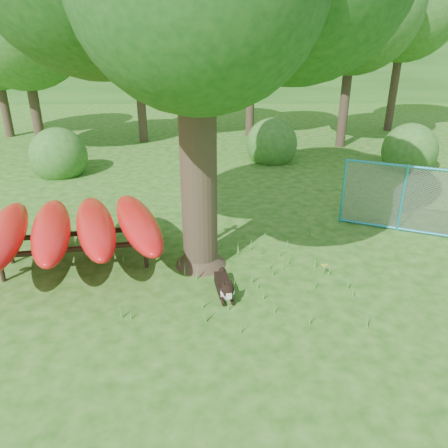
{
  "coord_description": "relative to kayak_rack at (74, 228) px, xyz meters",
  "views": [
    {
      "loc": [
        0.09,
        -6.19,
        4.31
      ],
      "look_at": [
        0.2,
        1.2,
        1.0
      ],
      "focal_mm": 35.0,
      "sensor_mm": 36.0,
      "label": 1
    }
  ],
  "objects": [
    {
      "name": "ground",
      "position": [
        2.69,
        -1.48,
        -0.81
      ],
      "size": [
        80.0,
        80.0,
        0.0
      ],
      "primitive_type": "plane",
      "color": "#1F4F0F",
      "rests_on": "ground"
    },
    {
      "name": "wooden_post",
      "position": [
        2.45,
        0.8,
        -0.19
      ],
      "size": [
        0.32,
        0.12,
        1.16
      ],
      "rotation": [
        0.0,
        0.0,
        0.1
      ],
      "color": "brown",
      "rests_on": "ground"
    },
    {
      "name": "kayak_rack",
      "position": [
        0.0,
        0.0,
        0.0
      ],
      "size": [
        4.0,
        3.57,
        1.06
      ],
      "rotation": [
        0.0,
        0.0,
        0.19
      ],
      "color": "black",
      "rests_on": "ground"
    },
    {
      "name": "husky_dog",
      "position": [
        2.89,
        -1.11,
        -0.65
      ],
      "size": [
        0.36,
        1.0,
        0.45
      ],
      "rotation": [
        0.0,
        0.0,
        0.16
      ],
      "color": "black",
      "rests_on": "ground"
    },
    {
      "name": "fence_section",
      "position": [
        6.98,
        1.54,
        -0.01
      ],
      "size": [
        2.51,
        1.14,
        2.64
      ],
      "rotation": [
        0.0,
        0.0,
        -0.41
      ],
      "color": "teal",
      "rests_on": "ground"
    },
    {
      "name": "wildflower_clump",
      "position": [
        4.79,
        -0.47,
        -0.61
      ],
      "size": [
        0.11,
        0.12,
        0.24
      ],
      "rotation": [
        0.0,
        0.0,
        -0.43
      ],
      "color": "#479A32",
      "rests_on": "ground"
    },
    {
      "name": "bg_tree_a",
      "position": [
        -3.81,
        8.52,
        3.68
      ],
      "size": [
        4.4,
        4.4,
        6.7
      ],
      "color": "#34271C",
      "rests_on": "ground"
    },
    {
      "name": "bg_tree_c",
      "position": [
        4.19,
        11.52,
        3.3
      ],
      "size": [
        4.0,
        4.0,
        6.12
      ],
      "color": "#34271C",
      "rests_on": "ground"
    },
    {
      "name": "bg_tree_d",
      "position": [
        7.69,
        9.52,
        4.28
      ],
      "size": [
        4.8,
        4.8,
        7.5
      ],
      "color": "#34271C",
      "rests_on": "ground"
    },
    {
      "name": "bg_tree_e",
      "position": [
        10.69,
        12.52,
        4.42
      ],
      "size": [
        4.6,
        4.6,
        7.55
      ],
      "color": "#34271C",
      "rests_on": "ground"
    },
    {
      "name": "shrub_left",
      "position": [
        -2.31,
        6.02,
        -0.81
      ],
      "size": [
        1.8,
        1.8,
        1.8
      ],
      "primitive_type": "sphere",
      "color": "#285F1E",
      "rests_on": "ground"
    },
    {
      "name": "shrub_right",
      "position": [
        9.19,
        6.52,
        -0.81
      ],
      "size": [
        1.8,
        1.8,
        1.8
      ],
      "primitive_type": "sphere",
      "color": "#285F1E",
      "rests_on": "ground"
    },
    {
      "name": "shrub_mid",
      "position": [
        4.69,
        7.52,
        -0.81
      ],
      "size": [
        1.8,
        1.8,
        1.8
      ],
      "primitive_type": "sphere",
      "color": "#285F1E",
      "rests_on": "ground"
    },
    {
      "name": "wooded_hillside",
      "position": [
        2.69,
        26.52,
        2.19
      ],
      "size": [
        80.0,
        12.0,
        6.0
      ],
      "primitive_type": "cube",
      "color": "#285F1E",
      "rests_on": "ground"
    }
  ]
}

